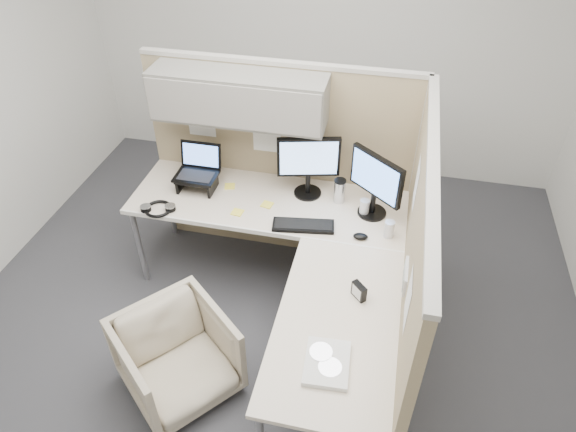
% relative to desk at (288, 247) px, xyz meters
% --- Properties ---
extents(ground, '(4.50, 4.50, 0.00)m').
position_rel_desk_xyz_m(ground, '(-0.12, -0.13, -0.69)').
color(ground, '#353439').
rests_on(ground, ground).
extents(partition_back, '(2.00, 0.36, 1.63)m').
position_rel_desk_xyz_m(partition_back, '(-0.34, 0.70, 0.41)').
color(partition_back, tan).
rests_on(partition_back, ground).
extents(partition_right, '(0.07, 2.03, 1.63)m').
position_rel_desk_xyz_m(partition_right, '(0.78, -0.19, 0.13)').
color(partition_right, tan).
rests_on(partition_right, ground).
extents(desk, '(2.00, 1.98, 0.73)m').
position_rel_desk_xyz_m(desk, '(0.00, 0.00, 0.00)').
color(desk, beige).
rests_on(desk, ground).
extents(office_chair, '(0.85, 0.86, 0.64)m').
position_rel_desk_xyz_m(office_chair, '(-0.54, -0.71, -0.37)').
color(office_chair, '#BDAF96').
rests_on(office_chair, ground).
extents(monitor_left, '(0.44, 0.20, 0.47)m').
position_rel_desk_xyz_m(monitor_left, '(0.03, 0.55, 0.32)').
color(monitor_left, black).
rests_on(monitor_left, desk).
extents(monitor_right, '(0.36, 0.31, 0.47)m').
position_rel_desk_xyz_m(monitor_right, '(0.50, 0.43, 0.32)').
color(monitor_right, black).
rests_on(monitor_right, desk).
extents(laptop_station, '(0.31, 0.26, 0.32)m').
position_rel_desk_xyz_m(laptop_station, '(-0.78, 0.46, 0.17)').
color(laptop_station, black).
rests_on(laptop_station, desk).
extents(keyboard, '(0.43, 0.20, 0.02)m').
position_rel_desk_xyz_m(keyboard, '(0.07, 0.18, 0.05)').
color(keyboard, black).
rests_on(keyboard, desk).
extents(mouse, '(0.10, 0.07, 0.03)m').
position_rel_desk_xyz_m(mouse, '(0.46, 0.15, 0.06)').
color(mouse, black).
rests_on(mouse, desk).
extents(travel_mug, '(0.09, 0.09, 0.18)m').
position_rel_desk_xyz_m(travel_mug, '(0.26, 0.52, 0.13)').
color(travel_mug, silver).
rests_on(travel_mug, desk).
extents(soda_can_green, '(0.07, 0.07, 0.12)m').
position_rel_desk_xyz_m(soda_can_green, '(0.63, 0.21, 0.10)').
color(soda_can_green, silver).
rests_on(soda_can_green, desk).
extents(soda_can_silver, '(0.07, 0.07, 0.12)m').
position_rel_desk_xyz_m(soda_can_silver, '(0.45, 0.41, 0.10)').
color(soda_can_silver, silver).
rests_on(soda_can_silver, desk).
extents(sticky_note_a, '(0.08, 0.08, 0.01)m').
position_rel_desk_xyz_m(sticky_note_a, '(-0.41, 0.23, 0.05)').
color(sticky_note_a, yellow).
rests_on(sticky_note_a, desk).
extents(sticky_note_c, '(0.09, 0.09, 0.01)m').
position_rel_desk_xyz_m(sticky_note_c, '(-0.56, 0.51, 0.05)').
color(sticky_note_c, yellow).
rests_on(sticky_note_c, desk).
extents(sticky_note_b, '(0.09, 0.09, 0.01)m').
position_rel_desk_xyz_m(sticky_note_b, '(-0.08, 0.13, 0.05)').
color(sticky_note_b, yellow).
rests_on(sticky_note_b, desk).
extents(sticky_note_d, '(0.09, 0.09, 0.01)m').
position_rel_desk_xyz_m(sticky_note_d, '(-0.23, 0.36, 0.05)').
color(sticky_note_d, yellow).
rests_on(sticky_note_d, desk).
extents(headphones, '(0.24, 0.24, 0.04)m').
position_rel_desk_xyz_m(headphones, '(-0.96, 0.13, 0.06)').
color(headphones, black).
rests_on(headphones, desk).
extents(paper_stack, '(0.24, 0.30, 0.03)m').
position_rel_desk_xyz_m(paper_stack, '(0.40, -0.87, 0.06)').
color(paper_stack, white).
rests_on(paper_stack, desk).
extents(desk_clock, '(0.10, 0.10, 0.10)m').
position_rel_desk_xyz_m(desk_clock, '(0.50, -0.37, 0.09)').
color(desk_clock, black).
rests_on(desk_clock, desk).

